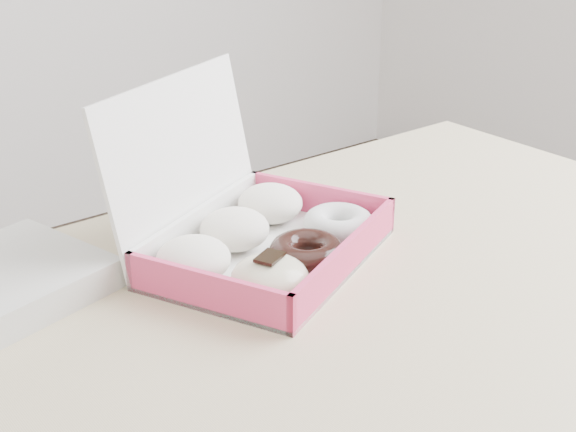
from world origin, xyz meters
TOP-DOWN VIEW (x-y plane):
  - table at (0.00, 0.00)m, footprint 1.20×0.80m
  - donut_box at (-0.01, 0.17)m, footprint 0.37×0.35m

SIDE VIEW (x-z plane):
  - table at x=0.00m, z-range 0.30..1.05m
  - donut_box at x=-0.01m, z-range 0.68..0.89m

